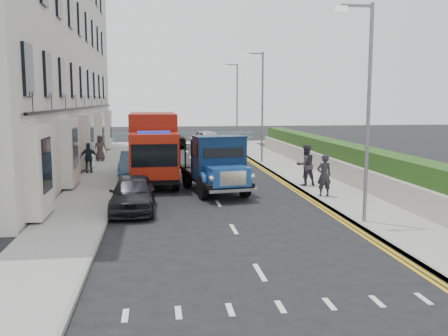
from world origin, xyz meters
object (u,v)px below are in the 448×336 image
red_lorry (153,146)px  parked_car_front (133,193)px  lamp_far (236,100)px  bedford_lorry (218,168)px  pedestrian_east_near (324,175)px  lamp_near (365,101)px  lamp_mid (261,101)px

red_lorry → parked_car_front: red_lorry is taller
lamp_far → bedford_lorry: (-3.95, -20.15, -2.85)m
red_lorry → pedestrian_east_near: 8.73m
lamp_near → lamp_mid: size_ratio=1.00×
parked_car_front → pedestrian_east_near: 7.77m
pedestrian_east_near → parked_car_front: bearing=2.9°
red_lorry → lamp_far: bearing=66.7°
red_lorry → lamp_near: bearing=-56.0°
lamp_far → pedestrian_east_near: bearing=-89.4°
lamp_near → lamp_mid: (0.00, 16.00, 0.00)m
lamp_far → bedford_lorry: bearing=-101.1°
red_lorry → pedestrian_east_near: bearing=-38.2°
lamp_near → pedestrian_east_near: bearing=87.0°
lamp_near → pedestrian_east_near: (0.22, 4.30, -3.01)m
bedford_lorry → red_lorry: 4.65m
pedestrian_east_near → bedford_lorry: bearing=-27.2°
lamp_far → bedford_lorry: size_ratio=1.27×
lamp_near → lamp_far: bearing=90.0°
lamp_mid → bedford_lorry: size_ratio=1.27×
red_lorry → parked_car_front: 6.67m
lamp_near → bedford_lorry: bearing=124.0°
pedestrian_east_near → red_lorry: bearing=-43.8°
pedestrian_east_near → lamp_far: bearing=-96.2°
lamp_far → parked_car_front: size_ratio=1.79×
bedford_lorry → red_lorry: bearing=117.5°
bedford_lorry → red_lorry: (-2.76, 3.68, 0.65)m
lamp_far → lamp_near: bearing=-90.0°
lamp_mid → pedestrian_east_near: lamp_mid is taller
red_lorry → lamp_mid: bearing=42.8°
bedford_lorry → parked_car_front: bearing=-150.0°
lamp_near → parked_car_front: lamp_near is taller
parked_car_front → pedestrian_east_near: (7.66, 1.30, 0.32)m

